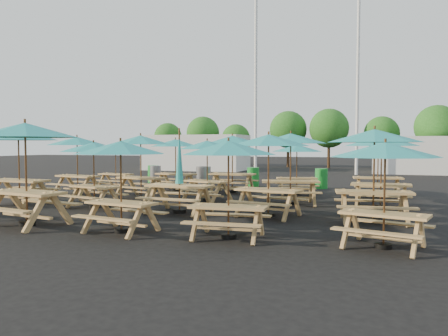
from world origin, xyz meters
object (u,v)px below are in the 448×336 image
(picnic_unit_8, at_px, (121,152))
(waste_bin_3, at_px, (202,176))
(picnic_unit_3, at_px, (115,150))
(picnic_unit_2, at_px, (77,144))
(waste_bin_5, at_px, (321,179))
(picnic_unit_4, at_px, (25,135))
(picnic_unit_11, at_px, (232,142))
(picnic_unit_1, at_px, (18,138))
(waste_bin_0, at_px, (153,174))
(picnic_unit_13, at_px, (269,144))
(waste_bin_1, at_px, (155,174))
(picnic_unit_6, at_px, (141,143))
(picnic_unit_9, at_px, (179,178))
(picnic_unit_19, at_px, (378,145))
(waste_bin_2, at_px, (205,175))
(picnic_unit_16, at_px, (385,155))
(picnic_unit_5, at_px, (94,150))
(picnic_unit_12, at_px, (228,152))
(picnic_unit_10, at_px, (207,148))
(picnic_unit_18, at_px, (382,144))
(picnic_unit_14, at_px, (291,142))
(waste_bin_4, at_px, (253,177))
(picnic_unit_15, at_px, (297,150))
(picnic_unit_7, at_px, (176,145))
(picnic_unit_17, at_px, (374,140))

(picnic_unit_8, height_order, waste_bin_3, picnic_unit_8)
(picnic_unit_3, bearing_deg, waste_bin_3, 51.78)
(picnic_unit_2, relative_size, waste_bin_5, 2.94)
(picnic_unit_4, height_order, picnic_unit_11, picnic_unit_4)
(picnic_unit_1, relative_size, waste_bin_0, 2.86)
(picnic_unit_13, height_order, waste_bin_1, picnic_unit_13)
(picnic_unit_6, relative_size, waste_bin_5, 3.04)
(picnic_unit_3, height_order, waste_bin_5, picnic_unit_3)
(picnic_unit_2, height_order, waste_bin_0, picnic_unit_2)
(picnic_unit_9, xyz_separation_m, waste_bin_3, (-2.76, 8.71, -0.57))
(picnic_unit_19, distance_m, waste_bin_2, 8.91)
(waste_bin_1, bearing_deg, picnic_unit_9, -58.39)
(picnic_unit_4, distance_m, picnic_unit_16, 8.34)
(picnic_unit_5, bearing_deg, picnic_unit_12, -14.18)
(picnic_unit_3, xyz_separation_m, picnic_unit_6, (2.95, -2.89, 0.29))
(picnic_unit_10, distance_m, picnic_unit_18, 5.85)
(picnic_unit_9, relative_size, picnic_unit_14, 0.86)
(picnic_unit_10, xyz_separation_m, picnic_unit_16, (5.81, -5.61, -0.10))
(picnic_unit_6, distance_m, picnic_unit_12, 7.81)
(picnic_unit_6, bearing_deg, waste_bin_1, 125.27)
(picnic_unit_3, bearing_deg, picnic_unit_1, -81.88)
(waste_bin_5, bearing_deg, picnic_unit_5, -125.51)
(picnic_unit_12, bearing_deg, picnic_unit_1, 157.91)
(picnic_unit_1, bearing_deg, waste_bin_0, 92.64)
(picnic_unit_18, relative_size, waste_bin_4, 2.57)
(picnic_unit_13, xyz_separation_m, waste_bin_0, (-8.37, 8.99, -1.56))
(picnic_unit_19, bearing_deg, waste_bin_2, 154.55)
(picnic_unit_19, distance_m, waste_bin_4, 6.45)
(waste_bin_4, bearing_deg, picnic_unit_5, -108.73)
(picnic_unit_5, bearing_deg, picnic_unit_15, 61.23)
(picnic_unit_11, xyz_separation_m, picnic_unit_13, (2.84, -5.59, -0.09))
(picnic_unit_19, bearing_deg, picnic_unit_10, -156.96)
(picnic_unit_7, height_order, picnic_unit_13, picnic_unit_13)
(picnic_unit_8, bearing_deg, picnic_unit_11, 100.04)
(picnic_unit_4, xyz_separation_m, picnic_unit_12, (5.19, 0.20, -0.40))
(picnic_unit_6, height_order, picnic_unit_9, picnic_unit_9)
(picnic_unit_17, xyz_separation_m, picnic_unit_19, (0.17, 5.81, -0.10))
(picnic_unit_10, bearing_deg, waste_bin_5, 79.77)
(picnic_unit_4, xyz_separation_m, picnic_unit_14, (5.49, 5.97, -0.14))
(picnic_unit_9, bearing_deg, waste_bin_5, 73.72)
(picnic_unit_14, xyz_separation_m, picnic_unit_18, (2.87, 0.13, -0.08))
(picnic_unit_5, height_order, picnic_unit_13, picnic_unit_13)
(picnic_unit_9, bearing_deg, waste_bin_2, 110.22)
(picnic_unit_10, bearing_deg, waste_bin_3, 133.06)
(picnic_unit_9, distance_m, picnic_unit_15, 6.50)
(picnic_unit_5, distance_m, picnic_unit_6, 2.76)
(waste_bin_5, bearing_deg, waste_bin_3, -179.91)
(picnic_unit_5, bearing_deg, picnic_unit_18, 32.97)
(picnic_unit_12, xyz_separation_m, picnic_unit_14, (0.30, 5.77, 0.27))
(picnic_unit_3, distance_m, picnic_unit_15, 8.30)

